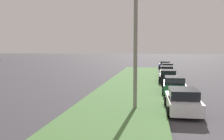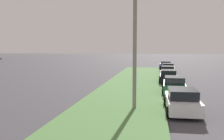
# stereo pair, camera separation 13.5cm
# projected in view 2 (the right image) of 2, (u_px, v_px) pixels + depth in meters

# --- Properties ---
(grass_median) EXTENTS (60.00, 6.00, 0.12)m
(grass_median) POSITION_uv_depth(u_px,v_px,m) (124.00, 98.00, 19.07)
(grass_median) COLOR #517F42
(grass_median) RESTS_ON ground
(parked_car_white) EXTENTS (4.33, 2.07, 1.47)m
(parked_car_white) POSITION_uv_depth(u_px,v_px,m) (182.00, 101.00, 15.11)
(parked_car_white) COLOR silver
(parked_car_white) RESTS_ON ground
(parked_car_green) EXTENTS (4.37, 2.15, 1.47)m
(parked_car_green) POSITION_uv_depth(u_px,v_px,m) (174.00, 85.00, 21.40)
(parked_car_green) COLOR #1E6B38
(parked_car_green) RESTS_ON ground
(parked_car_black) EXTENTS (4.34, 2.10, 1.47)m
(parked_car_black) POSITION_uv_depth(u_px,v_px,m) (168.00, 77.00, 27.79)
(parked_car_black) COLOR black
(parked_car_black) RESTS_ON ground
(parked_car_yellow) EXTENTS (4.39, 2.20, 1.47)m
(parked_car_yellow) POSITION_uv_depth(u_px,v_px,m) (168.00, 72.00, 33.62)
(parked_car_yellow) COLOR gold
(parked_car_yellow) RESTS_ON ground
(parked_car_silver) EXTENTS (4.32, 2.05, 1.47)m
(parked_car_silver) POSITION_uv_depth(u_px,v_px,m) (168.00, 68.00, 39.40)
(parked_car_silver) COLOR #B2B5BA
(parked_car_silver) RESTS_ON ground
(parked_car_blue) EXTENTS (4.36, 2.14, 1.47)m
(parked_car_blue) POSITION_uv_depth(u_px,v_px,m) (165.00, 65.00, 45.56)
(parked_car_blue) COLOR #23389E
(parked_car_blue) RESTS_ON ground
(streetlight) EXTENTS (0.70, 2.87, 7.50)m
(streetlight) POSITION_uv_depth(u_px,v_px,m) (140.00, 40.00, 15.35)
(streetlight) COLOR gray
(streetlight) RESTS_ON ground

